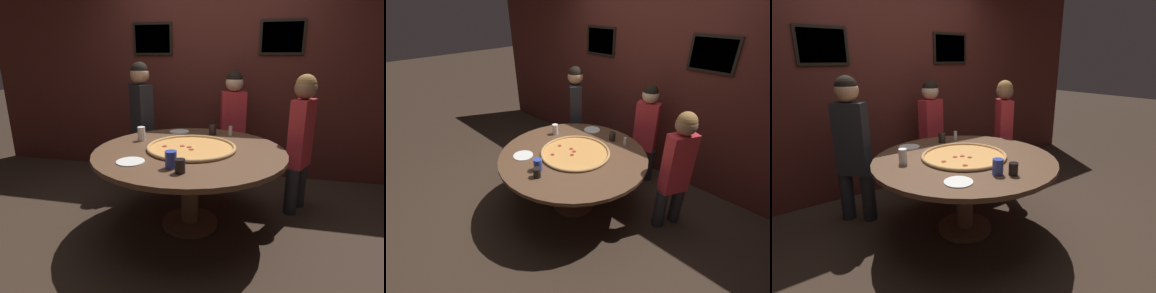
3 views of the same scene
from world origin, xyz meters
The scene contains 14 objects.
ground_plane centered at (0.00, 0.00, 0.00)m, with size 24.00×24.00×0.00m, color #38281E.
back_wall centered at (0.00, 1.44, 1.30)m, with size 6.40×0.08×2.60m.
dining_table centered at (0.00, 0.00, 0.62)m, with size 1.68×1.68×0.74m.
giant_pizza centered at (0.01, 0.02, 0.75)m, with size 0.80×0.80×0.03m.
drink_cup_far_left centered at (0.12, 0.57, 0.79)m, with size 0.08×0.08×0.10m, color black.
drink_cup_far_right centered at (-0.52, 0.20, 0.81)m, with size 0.07×0.07×0.14m, color white.
drink_cup_by_shaker centered at (0.06, -0.56, 0.79)m, with size 0.08×0.08×0.10m, color black.
drink_cup_front_edge centered at (-0.03, -0.48, 0.80)m, with size 0.09×0.09×0.13m, color #384CB7.
white_plate_left_side centered at (-0.25, 0.62, 0.74)m, with size 0.21×0.21×0.01m, color white.
white_plate_far_back centered at (-0.37, -0.42, 0.74)m, with size 0.22×0.22×0.01m, color white.
condiment_shaker centered at (0.30, 0.58, 0.79)m, with size 0.04×0.04×0.10m.
diner_side_left centered at (0.29, 1.08, 0.78)m, with size 0.36×0.22×1.37m.
diner_far_right centered at (-0.77, 0.82, 0.84)m, with size 0.36×0.35×1.48m.
diner_centre_back centered at (0.99, 0.52, 0.78)m, with size 0.27×0.36×1.38m.
Camera 1 is at (0.56, -2.46, 1.51)m, focal length 28.00 mm.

